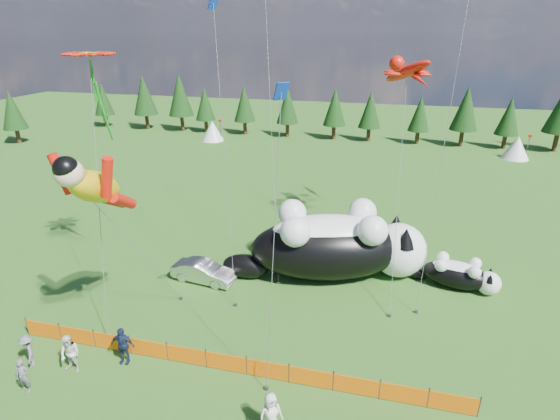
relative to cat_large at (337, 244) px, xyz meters
name	(u,v)px	position (x,y,z in m)	size (l,w,h in m)	color
ground	(246,331)	(-3.84, -6.91, -2.25)	(160.00, 160.00, 0.00)	#0D3B0A
safety_fence	(226,362)	(-3.84, -9.91, -1.75)	(22.06, 0.06, 1.10)	#262626
tree_line	(343,112)	(-3.84, 38.09, 1.75)	(90.00, 4.00, 8.00)	black
festival_tents	(423,142)	(7.16, 33.09, -0.85)	(50.00, 3.20, 2.80)	white
cat_large	(337,244)	(0.00, 0.00, 0.00)	(12.90, 7.12, 4.75)	black
cat_small	(460,274)	(7.61, 0.35, -1.33)	(5.35, 2.61, 1.94)	black
car	(203,272)	(-8.04, -2.74, -1.59)	(1.41, 4.05, 1.33)	silver
spectator_a	(23,376)	(-12.04, -13.20, -1.41)	(0.62, 0.41, 1.70)	#5E5E63
spectator_b	(70,354)	(-10.84, -11.63, -1.27)	(0.96, 0.56, 1.97)	silver
spectator_c	(123,345)	(-8.82, -10.51, -1.27)	(1.15, 0.59, 1.97)	#15203B
spectator_d	(28,351)	(-13.01, -11.82, -1.40)	(1.11, 0.57, 1.71)	#5E5E63
spectator_e	(271,414)	(-0.95, -12.70, -1.28)	(0.96, 0.62, 1.96)	silver
superhero_kite	(95,187)	(-9.87, -9.17, 6.16)	(5.02, 6.90, 11.03)	gold
gecko_kite	(407,72)	(3.40, 6.92, 9.98)	(6.34, 14.23, 16.14)	red
flower_kite	(90,58)	(-12.75, -4.24, 11.26)	(3.50, 6.36, 14.54)	red
diamond_kite_a	(214,17)	(-7.03, -1.13, 13.19)	(2.29, 4.55, 17.11)	#0B30AD
diamond_kite_c	(280,111)	(-1.33, -9.56, 9.88)	(0.87, 1.55, 13.52)	#0B30AD
diamond_kite_d	(266,6)	(-5.59, 3.93, 13.95)	(2.80, 6.81, 18.55)	#0C8596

